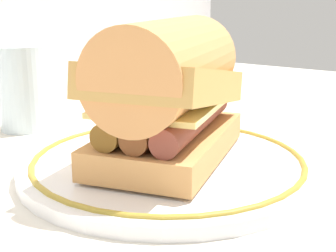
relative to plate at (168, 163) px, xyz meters
The scene contains 4 objects.
ground_plane 0.03m from the plate, 147.58° to the left, with size 1.50×1.50×0.00m, color silver.
plate is the anchor object (origin of this frame).
sausage_sandwich 0.07m from the plate, 63.43° to the right, with size 0.20×0.15×0.13m.
drinking_glass 0.24m from the plate, 85.81° to the left, with size 0.06×0.06×0.11m.
Camera 1 is at (-0.33, -0.27, 0.16)m, focal length 51.33 mm.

